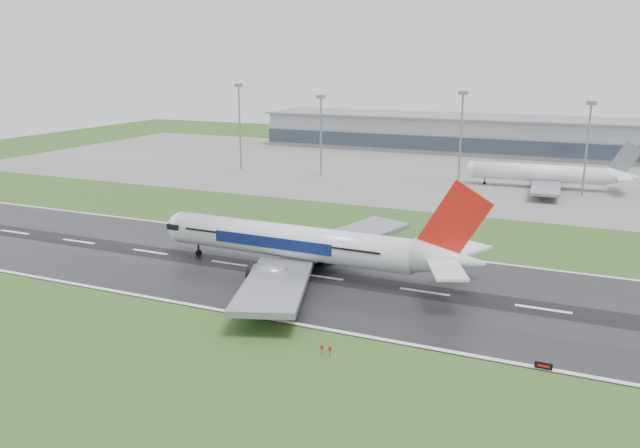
% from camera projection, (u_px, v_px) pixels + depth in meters
% --- Properties ---
extents(ground, '(520.00, 520.00, 0.00)m').
position_uv_depth(ground, '(425.00, 292.00, 111.95)').
color(ground, '#29491B').
rests_on(ground, ground).
extents(runway, '(400.00, 45.00, 0.10)m').
position_uv_depth(runway, '(425.00, 292.00, 111.94)').
color(runway, black).
rests_on(runway, ground).
extents(apron, '(400.00, 130.00, 0.08)m').
position_uv_depth(apron, '(515.00, 177.00, 222.73)').
color(apron, slate).
rests_on(apron, ground).
extents(terminal, '(240.00, 36.00, 15.00)m').
position_uv_depth(terminal, '(534.00, 137.00, 274.04)').
color(terminal, gray).
rests_on(terminal, ground).
extents(main_airliner, '(66.97, 63.89, 19.45)m').
position_uv_depth(main_airliner, '(311.00, 224.00, 119.67)').
color(main_airliner, silver).
rests_on(main_airliner, runway).
extents(parked_airliner, '(56.13, 52.68, 15.60)m').
position_uv_depth(parked_airliner, '(546.00, 164.00, 200.94)').
color(parked_airliner, white).
rests_on(parked_airliner, apron).
extents(runway_sign, '(2.31, 0.71, 1.04)m').
position_uv_depth(runway_sign, '(543.00, 366.00, 83.76)').
color(runway_sign, black).
rests_on(runway_sign, ground).
extents(floodmast_0, '(0.64, 0.64, 30.49)m').
position_uv_depth(floodmast_0, '(240.00, 129.00, 234.38)').
color(floodmast_0, gray).
rests_on(floodmast_0, ground).
extents(floodmast_1, '(0.64, 0.64, 27.07)m').
position_uv_depth(floodmast_1, '(321.00, 138.00, 222.02)').
color(floodmast_1, gray).
rests_on(floodmast_1, ground).
extents(floodmast_2, '(0.64, 0.64, 29.32)m').
position_uv_depth(floodmast_2, '(460.00, 141.00, 202.69)').
color(floodmast_2, gray).
rests_on(floodmast_2, ground).
extents(floodmast_3, '(0.64, 0.64, 27.13)m').
position_uv_depth(floodmast_3, '(586.00, 151.00, 188.34)').
color(floodmast_3, gray).
rests_on(floodmast_3, ground).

